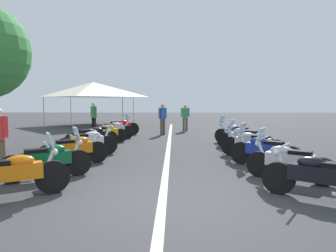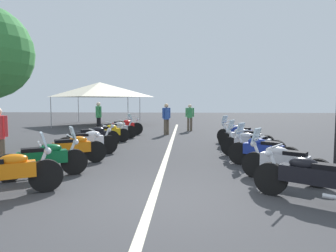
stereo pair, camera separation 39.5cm
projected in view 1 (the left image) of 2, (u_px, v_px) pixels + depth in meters
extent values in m
plane|color=#38383A|center=(162.00, 203.00, 5.43)|extent=(80.00, 80.00, 0.00)
cube|color=beige|center=(168.00, 149.00, 11.37)|extent=(23.40, 0.16, 0.01)
cylinder|color=black|center=(53.00, 177.00, 5.99)|extent=(0.46, 0.64, 0.67)
cube|color=orange|center=(10.00, 172.00, 5.61)|extent=(0.82, 1.13, 0.30)
ellipsoid|color=orange|center=(20.00, 161.00, 5.68)|extent=(0.49, 0.58, 0.22)
cylinder|color=silver|center=(49.00, 162.00, 5.94)|extent=(0.21, 0.29, 0.58)
cylinder|color=silver|center=(46.00, 144.00, 5.89)|extent=(0.55, 0.35, 0.04)
sphere|color=silver|center=(54.00, 152.00, 5.98)|extent=(0.14, 0.14, 0.14)
cube|color=silver|center=(50.00, 141.00, 5.92)|extent=(0.37, 0.29, 0.32)
cylinder|color=black|center=(78.00, 163.00, 7.42)|extent=(0.46, 0.62, 0.64)
cylinder|color=black|center=(12.00, 170.00, 6.68)|extent=(0.46, 0.62, 0.64)
cube|color=#0C592D|center=(46.00, 158.00, 7.04)|extent=(0.82, 1.09, 0.30)
ellipsoid|color=#0C592D|center=(54.00, 149.00, 7.11)|extent=(0.49, 0.58, 0.22)
cube|color=black|center=(36.00, 152.00, 6.91)|extent=(0.47, 0.55, 0.12)
cylinder|color=silver|center=(75.00, 151.00, 7.36)|extent=(0.21, 0.28, 0.58)
cylinder|color=silver|center=(73.00, 136.00, 7.31)|extent=(0.55, 0.36, 0.04)
sphere|color=silver|center=(79.00, 142.00, 7.40)|extent=(0.14, 0.14, 0.14)
cylinder|color=silver|center=(25.00, 171.00, 6.99)|extent=(0.36, 0.51, 0.08)
cube|color=silver|center=(76.00, 133.00, 7.35)|extent=(0.37, 0.29, 0.32)
cylinder|color=black|center=(97.00, 152.00, 8.92)|extent=(0.45, 0.62, 0.64)
cylinder|color=black|center=(48.00, 156.00, 8.25)|extent=(0.45, 0.62, 0.64)
cube|color=orange|center=(73.00, 148.00, 8.57)|extent=(0.77, 1.03, 0.30)
ellipsoid|color=orange|center=(80.00, 140.00, 8.64)|extent=(0.49, 0.58, 0.22)
cube|color=black|center=(65.00, 142.00, 8.45)|extent=(0.47, 0.55, 0.12)
cylinder|color=silver|center=(95.00, 142.00, 8.87)|extent=(0.21, 0.28, 0.58)
cylinder|color=silver|center=(93.00, 130.00, 8.82)|extent=(0.55, 0.35, 0.04)
sphere|color=silver|center=(98.00, 135.00, 8.91)|extent=(0.14, 0.14, 0.14)
cylinder|color=silver|center=(58.00, 158.00, 8.55)|extent=(0.35, 0.51, 0.08)
cylinder|color=black|center=(108.00, 145.00, 10.32)|extent=(0.43, 0.64, 0.65)
cylinder|color=black|center=(65.00, 148.00, 9.71)|extent=(0.43, 0.64, 0.65)
cube|color=white|center=(87.00, 141.00, 10.00)|extent=(0.74, 1.07, 0.30)
ellipsoid|color=white|center=(92.00, 135.00, 10.06)|extent=(0.47, 0.58, 0.22)
cube|color=black|center=(80.00, 136.00, 9.89)|extent=(0.45, 0.55, 0.12)
cylinder|color=silver|center=(106.00, 136.00, 10.27)|extent=(0.20, 0.29, 0.58)
cylinder|color=silver|center=(105.00, 126.00, 10.22)|extent=(0.57, 0.32, 0.04)
sphere|color=silver|center=(109.00, 130.00, 10.30)|extent=(0.14, 0.14, 0.14)
cylinder|color=silver|center=(73.00, 149.00, 10.00)|extent=(0.32, 0.52, 0.08)
cylinder|color=black|center=(110.00, 139.00, 11.86)|extent=(0.48, 0.63, 0.66)
cylinder|color=black|center=(73.00, 142.00, 11.09)|extent=(0.48, 0.63, 0.66)
cube|color=black|center=(92.00, 136.00, 11.46)|extent=(0.83, 1.07, 0.30)
ellipsoid|color=black|center=(96.00, 130.00, 11.54)|extent=(0.50, 0.58, 0.22)
cube|color=black|center=(86.00, 131.00, 11.33)|extent=(0.48, 0.54, 0.12)
cylinder|color=silver|center=(108.00, 132.00, 11.80)|extent=(0.22, 0.28, 0.58)
cylinder|color=silver|center=(107.00, 122.00, 11.75)|extent=(0.54, 0.37, 0.04)
sphere|color=silver|center=(111.00, 126.00, 11.84)|extent=(0.14, 0.14, 0.14)
cylinder|color=silver|center=(79.00, 143.00, 11.41)|extent=(0.37, 0.50, 0.08)
cylinder|color=black|center=(120.00, 135.00, 13.32)|extent=(0.47, 0.57, 0.60)
cylinder|color=black|center=(89.00, 138.00, 12.48)|extent=(0.47, 0.57, 0.60)
cube|color=#EAB214|center=(105.00, 132.00, 12.89)|extent=(0.88, 1.06, 0.30)
ellipsoid|color=#EAB214|center=(109.00, 128.00, 12.97)|extent=(0.52, 0.57, 0.22)
cube|color=black|center=(100.00, 128.00, 12.74)|extent=(0.49, 0.54, 0.12)
cylinder|color=silver|center=(119.00, 129.00, 13.26)|extent=(0.23, 0.27, 0.58)
cylinder|color=silver|center=(118.00, 121.00, 13.20)|extent=(0.52, 0.40, 0.04)
sphere|color=silver|center=(121.00, 124.00, 13.30)|extent=(0.14, 0.14, 0.14)
cylinder|color=silver|center=(94.00, 139.00, 12.81)|extent=(0.39, 0.49, 0.08)
cylinder|color=black|center=(127.00, 132.00, 14.58)|extent=(0.45, 0.61, 0.63)
cylinder|color=black|center=(97.00, 134.00, 13.83)|extent=(0.45, 0.61, 0.63)
cube|color=silver|center=(112.00, 129.00, 14.19)|extent=(0.83, 1.12, 0.30)
ellipsoid|color=silver|center=(116.00, 125.00, 14.26)|extent=(0.49, 0.58, 0.22)
cube|color=black|center=(108.00, 126.00, 14.06)|extent=(0.47, 0.55, 0.12)
cylinder|color=silver|center=(126.00, 126.00, 14.52)|extent=(0.21, 0.28, 0.58)
cylinder|color=silver|center=(125.00, 119.00, 14.47)|extent=(0.55, 0.36, 0.04)
sphere|color=silver|center=(128.00, 122.00, 14.56)|extent=(0.14, 0.14, 0.14)
cylinder|color=silver|center=(102.00, 135.00, 14.14)|extent=(0.35, 0.51, 0.08)
cube|color=silver|center=(127.00, 117.00, 14.51)|extent=(0.37, 0.29, 0.32)
cylinder|color=black|center=(133.00, 129.00, 16.08)|extent=(0.44, 0.65, 0.66)
cylinder|color=black|center=(106.00, 130.00, 15.39)|extent=(0.44, 0.65, 0.66)
cube|color=red|center=(119.00, 126.00, 15.72)|extent=(0.79, 1.13, 0.30)
ellipsoid|color=red|center=(123.00, 122.00, 15.79)|extent=(0.48, 0.58, 0.22)
cube|color=black|center=(115.00, 123.00, 15.61)|extent=(0.46, 0.55, 0.12)
cylinder|color=silver|center=(132.00, 123.00, 16.03)|extent=(0.20, 0.29, 0.58)
cylinder|color=silver|center=(131.00, 117.00, 15.98)|extent=(0.56, 0.33, 0.04)
sphere|color=silver|center=(134.00, 119.00, 16.06)|extent=(0.14, 0.14, 0.14)
cylinder|color=silver|center=(110.00, 131.00, 15.70)|extent=(0.33, 0.52, 0.08)
cylinder|color=black|center=(279.00, 178.00, 5.96)|extent=(0.48, 0.61, 0.64)
cube|color=black|center=(322.00, 174.00, 5.50)|extent=(0.89, 1.13, 0.30)
ellipsoid|color=black|center=(312.00, 163.00, 5.59)|extent=(0.51, 0.58, 0.22)
cube|color=black|center=(336.00, 166.00, 5.36)|extent=(0.49, 0.54, 0.12)
cylinder|color=silver|center=(282.00, 163.00, 5.90)|extent=(0.22, 0.28, 0.58)
cylinder|color=silver|center=(285.00, 145.00, 5.85)|extent=(0.53, 0.38, 0.04)
sphere|color=silver|center=(277.00, 153.00, 5.95)|extent=(0.14, 0.14, 0.14)
cylinder|color=black|center=(259.00, 164.00, 7.30)|extent=(0.46, 0.59, 0.62)
cylinder|color=black|center=(323.00, 172.00, 6.51)|extent=(0.46, 0.59, 0.62)
cube|color=silver|center=(290.00, 160.00, 6.89)|extent=(0.82, 1.03, 0.30)
ellipsoid|color=silver|center=(282.00, 151.00, 6.97)|extent=(0.51, 0.58, 0.22)
cube|color=black|center=(300.00, 153.00, 6.75)|extent=(0.48, 0.54, 0.12)
cylinder|color=silver|center=(262.00, 152.00, 7.24)|extent=(0.22, 0.28, 0.58)
cylinder|color=silver|center=(264.00, 137.00, 7.18)|extent=(0.54, 0.38, 0.04)
sphere|color=silver|center=(258.00, 144.00, 7.28)|extent=(0.14, 0.14, 0.14)
cylinder|color=silver|center=(307.00, 176.00, 6.53)|extent=(0.37, 0.50, 0.08)
cube|color=silver|center=(261.00, 134.00, 7.22)|extent=(0.37, 0.30, 0.32)
cylinder|color=black|center=(241.00, 153.00, 8.77)|extent=(0.49, 0.61, 0.65)
cylinder|color=black|center=(291.00, 158.00, 7.94)|extent=(0.49, 0.61, 0.65)
cube|color=navy|center=(265.00, 149.00, 8.34)|extent=(0.85, 1.03, 0.30)
ellipsoid|color=navy|center=(259.00, 141.00, 8.43)|extent=(0.51, 0.57, 0.22)
cube|color=black|center=(274.00, 143.00, 8.19)|extent=(0.49, 0.54, 0.12)
cylinder|color=silver|center=(244.00, 143.00, 8.71)|extent=(0.23, 0.28, 0.58)
cylinder|color=silver|center=(245.00, 131.00, 8.65)|extent=(0.53, 0.39, 0.04)
sphere|color=silver|center=(240.00, 136.00, 8.76)|extent=(0.14, 0.14, 0.14)
cylinder|color=silver|center=(278.00, 162.00, 7.97)|extent=(0.39, 0.49, 0.08)
cube|color=silver|center=(243.00, 128.00, 8.69)|extent=(0.36, 0.31, 0.32)
cylinder|color=black|center=(231.00, 146.00, 10.11)|extent=(0.44, 0.62, 0.64)
cylinder|color=black|center=(276.00, 150.00, 9.36)|extent=(0.44, 0.62, 0.64)
cube|color=silver|center=(253.00, 142.00, 9.72)|extent=(0.80, 1.12, 0.30)
ellipsoid|color=silver|center=(247.00, 136.00, 9.80)|extent=(0.48, 0.58, 0.22)
cube|color=black|center=(260.00, 137.00, 9.60)|extent=(0.46, 0.55, 0.12)
cylinder|color=silver|center=(233.00, 137.00, 10.06)|extent=(0.20, 0.29, 0.58)
cylinder|color=silver|center=(234.00, 127.00, 10.01)|extent=(0.56, 0.34, 0.04)
sphere|color=silver|center=(229.00, 131.00, 10.10)|extent=(0.14, 0.14, 0.14)
cylinder|color=silver|center=(265.00, 153.00, 9.37)|extent=(0.34, 0.52, 0.08)
cube|color=silver|center=(232.00, 124.00, 10.04)|extent=(0.37, 0.28, 0.32)
cylinder|color=black|center=(225.00, 140.00, 11.78)|extent=(0.41, 0.59, 0.60)
cylinder|color=black|center=(265.00, 143.00, 11.02)|extent=(0.41, 0.59, 0.60)
cube|color=silver|center=(244.00, 137.00, 11.38)|extent=(0.81, 1.16, 0.30)
ellipsoid|color=silver|center=(240.00, 131.00, 11.46)|extent=(0.48, 0.58, 0.22)
cube|color=black|center=(250.00, 132.00, 11.26)|extent=(0.46, 0.55, 0.12)
cylinder|color=silver|center=(226.00, 133.00, 11.73)|extent=(0.20, 0.29, 0.58)
cylinder|color=silver|center=(227.00, 123.00, 11.68)|extent=(0.56, 0.33, 0.04)
sphere|color=silver|center=(224.00, 127.00, 11.76)|extent=(0.14, 0.14, 0.14)
cylinder|color=silver|center=(255.00, 145.00, 11.02)|extent=(0.33, 0.52, 0.08)
cylinder|color=black|center=(222.00, 136.00, 13.11)|extent=(0.48, 0.59, 0.62)
cylinder|color=black|center=(253.00, 138.00, 12.25)|extent=(0.48, 0.59, 0.62)
cube|color=navy|center=(237.00, 133.00, 12.66)|extent=(0.87, 1.04, 0.30)
ellipsoid|color=navy|center=(233.00, 128.00, 12.75)|extent=(0.52, 0.57, 0.22)
cube|color=black|center=(242.00, 129.00, 12.51)|extent=(0.49, 0.54, 0.12)
cylinder|color=silver|center=(223.00, 129.00, 13.05)|extent=(0.23, 0.28, 0.58)
cylinder|color=silver|center=(224.00, 121.00, 12.99)|extent=(0.52, 0.40, 0.04)
sphere|color=silver|center=(221.00, 124.00, 13.10)|extent=(0.14, 0.14, 0.14)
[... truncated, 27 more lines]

